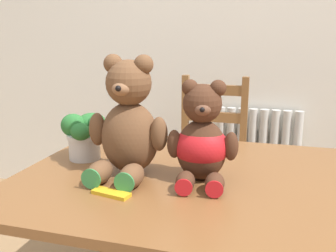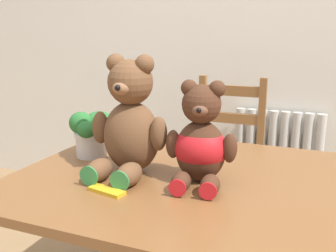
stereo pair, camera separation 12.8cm
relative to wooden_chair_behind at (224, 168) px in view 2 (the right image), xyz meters
name	(u,v)px [view 2 (the right image)]	position (x,y,z in m)	size (l,w,h in m)	color
wall_back	(266,23)	(0.12, 0.49, 0.83)	(8.00, 0.04, 2.60)	silver
radiator	(276,171)	(0.25, 0.42, -0.13)	(0.58, 0.10, 0.75)	beige
dining_table	(201,203)	(0.12, -0.86, 0.18)	(1.29, 0.97, 0.75)	brown
wooden_chair_behind	(224,168)	(0.00, 0.00, 0.00)	(0.40, 0.39, 0.99)	brown
teddy_bear_left	(129,123)	(-0.14, -0.90, 0.46)	(0.29, 0.29, 0.42)	brown
teddy_bear_right	(201,142)	(0.12, -0.89, 0.41)	(0.24, 0.26, 0.34)	#472819
potted_plant	(91,131)	(-0.37, -0.79, 0.38)	(0.18, 0.19, 0.18)	beige
chocolate_bar	(107,191)	(-0.12, -1.10, 0.28)	(0.12, 0.04, 0.01)	gold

